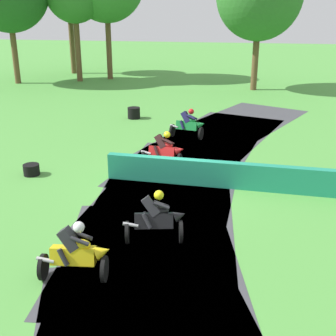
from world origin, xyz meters
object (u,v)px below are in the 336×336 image
(motorcycle_chase_red, at_px, (164,150))
(motorcycle_lead_green, at_px, (189,124))
(motorcycle_fourth_yellow, at_px, (77,253))
(tire_stack_mid_a, at_px, (31,170))
(tire_stack_near, at_px, (134,113))
(motorcycle_trailing_black, at_px, (157,218))

(motorcycle_chase_red, bearing_deg, motorcycle_lead_green, 83.70)
(motorcycle_fourth_yellow, bearing_deg, motorcycle_lead_green, 84.96)
(motorcycle_lead_green, xyz_separation_m, tire_stack_mid_a, (-5.03, -5.70, -0.45))
(motorcycle_chase_red, distance_m, tire_stack_near, 7.71)
(motorcycle_chase_red, xyz_separation_m, motorcycle_trailing_black, (0.84, -5.60, -0.01))
(motorcycle_fourth_yellow, distance_m, tire_stack_mid_a, 7.11)
(motorcycle_trailing_black, xyz_separation_m, motorcycle_fourth_yellow, (-1.42, -2.03, 0.03))
(motorcycle_lead_green, distance_m, motorcycle_trailing_black, 9.53)
(tire_stack_near, distance_m, tire_stack_mid_a, 9.03)
(motorcycle_chase_red, height_order, motorcycle_trailing_black, motorcycle_chase_red)
(motorcycle_chase_red, xyz_separation_m, motorcycle_fourth_yellow, (-0.59, -7.63, 0.02))
(tire_stack_mid_a, bearing_deg, tire_stack_near, 79.71)
(motorcycle_lead_green, relative_size, motorcycle_trailing_black, 1.02)
(motorcycle_trailing_black, relative_size, tire_stack_near, 2.49)
(motorcycle_fourth_yellow, bearing_deg, tire_stack_mid_a, 124.47)
(motorcycle_chase_red, bearing_deg, motorcycle_trailing_black, -81.52)
(motorcycle_trailing_black, relative_size, motorcycle_fourth_yellow, 1.00)
(motorcycle_lead_green, relative_size, tire_stack_mid_a, 2.94)
(motorcycle_lead_green, height_order, motorcycle_trailing_black, motorcycle_lead_green)
(motorcycle_trailing_black, xyz_separation_m, tire_stack_near, (-3.82, 12.70, -0.33))
(motorcycle_trailing_black, height_order, tire_stack_mid_a, motorcycle_trailing_black)
(motorcycle_fourth_yellow, xyz_separation_m, tire_stack_mid_a, (-4.01, 5.85, -0.46))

